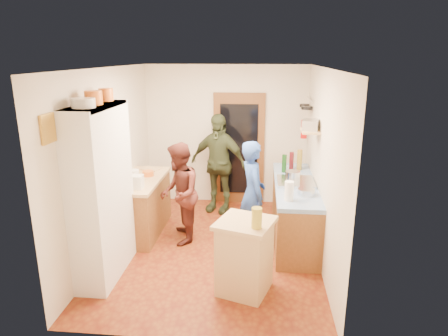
# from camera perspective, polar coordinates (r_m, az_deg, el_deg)

# --- Properties ---
(floor) EXTENTS (3.00, 4.00, 0.02)m
(floor) POSITION_cam_1_polar(r_m,az_deg,el_deg) (6.05, -1.51, -11.40)
(floor) COLOR brown
(floor) RESTS_ON ground
(ceiling) EXTENTS (3.00, 4.00, 0.02)m
(ceiling) POSITION_cam_1_polar(r_m,az_deg,el_deg) (5.38, -1.72, 14.23)
(ceiling) COLOR silver
(ceiling) RESTS_ON ground
(wall_back) EXTENTS (3.00, 0.02, 2.60)m
(wall_back) POSITION_cam_1_polar(r_m,az_deg,el_deg) (7.52, 0.27, 4.68)
(wall_back) COLOR beige
(wall_back) RESTS_ON ground
(wall_front) EXTENTS (3.00, 0.02, 2.60)m
(wall_front) POSITION_cam_1_polar(r_m,az_deg,el_deg) (3.70, -5.45, -7.59)
(wall_front) COLOR beige
(wall_front) RESTS_ON ground
(wall_left) EXTENTS (0.02, 4.00, 2.60)m
(wall_left) POSITION_cam_1_polar(r_m,az_deg,el_deg) (5.95, -16.20, 0.98)
(wall_left) COLOR beige
(wall_left) RESTS_ON ground
(wall_right) EXTENTS (0.02, 4.00, 2.60)m
(wall_right) POSITION_cam_1_polar(r_m,az_deg,el_deg) (5.60, 13.92, 0.23)
(wall_right) COLOR beige
(wall_right) RESTS_ON ground
(door_frame) EXTENTS (0.95, 0.06, 2.10)m
(door_frame) POSITION_cam_1_polar(r_m,az_deg,el_deg) (7.52, 2.14, 2.71)
(door_frame) COLOR brown
(door_frame) RESTS_ON ground
(door_glass) EXTENTS (0.70, 0.02, 1.70)m
(door_glass) POSITION_cam_1_polar(r_m,az_deg,el_deg) (7.48, 2.13, 2.65)
(door_glass) COLOR black
(door_glass) RESTS_ON door_frame
(hutch_body) EXTENTS (0.40, 1.20, 2.20)m
(hutch_body) POSITION_cam_1_polar(r_m,az_deg,el_deg) (5.22, -17.04, -3.46)
(hutch_body) COLOR white
(hutch_body) RESTS_ON ground
(hutch_top_shelf) EXTENTS (0.40, 1.14, 0.04)m
(hutch_top_shelf) POSITION_cam_1_polar(r_m,az_deg,el_deg) (4.98, -18.06, 8.35)
(hutch_top_shelf) COLOR white
(hutch_top_shelf) RESTS_ON hutch_body
(plate_stack) EXTENTS (0.26, 0.26, 0.11)m
(plate_stack) POSITION_cam_1_polar(r_m,az_deg,el_deg) (4.72, -19.45, 8.76)
(plate_stack) COLOR white
(plate_stack) RESTS_ON hutch_top_shelf
(orange_pot_a) EXTENTS (0.20, 0.20, 0.16)m
(orange_pot_a) POSITION_cam_1_polar(r_m,az_deg,el_deg) (4.97, -18.14, 9.52)
(orange_pot_a) COLOR orange
(orange_pot_a) RESTS_ON hutch_top_shelf
(orange_pot_b) EXTENTS (0.18, 0.18, 0.16)m
(orange_pot_b) POSITION_cam_1_polar(r_m,az_deg,el_deg) (5.32, -16.51, 10.01)
(orange_pot_b) COLOR orange
(orange_pot_b) RESTS_ON hutch_top_shelf
(left_counter_base) EXTENTS (0.60, 1.40, 0.85)m
(left_counter_base) POSITION_cam_1_polar(r_m,az_deg,el_deg) (6.52, -11.63, -5.49)
(left_counter_base) COLOR brown
(left_counter_base) RESTS_ON ground
(left_counter_top) EXTENTS (0.64, 1.44, 0.05)m
(left_counter_top) POSITION_cam_1_polar(r_m,az_deg,el_deg) (6.37, -11.86, -1.72)
(left_counter_top) COLOR #D9B779
(left_counter_top) RESTS_ON left_counter_base
(toaster) EXTENTS (0.27, 0.18, 0.20)m
(toaster) POSITION_cam_1_polar(r_m,az_deg,el_deg) (5.90, -12.77, -1.96)
(toaster) COLOR white
(toaster) RESTS_ON left_counter_top
(kettle) EXTENTS (0.20, 0.20, 0.19)m
(kettle) POSITION_cam_1_polar(r_m,az_deg,el_deg) (6.20, -12.79, -1.11)
(kettle) COLOR white
(kettle) RESTS_ON left_counter_top
(orange_bowl) EXTENTS (0.18, 0.18, 0.08)m
(orange_bowl) POSITION_cam_1_polar(r_m,az_deg,el_deg) (6.47, -10.80, -0.76)
(orange_bowl) COLOR orange
(orange_bowl) RESTS_ON left_counter_top
(chopping_board) EXTENTS (0.35, 0.30, 0.02)m
(chopping_board) POSITION_cam_1_polar(r_m,az_deg,el_deg) (6.83, -10.45, -0.11)
(chopping_board) COLOR #D9B779
(chopping_board) RESTS_ON left_counter_top
(right_counter_base) EXTENTS (0.60, 2.20, 0.84)m
(right_counter_base) POSITION_cam_1_polar(r_m,az_deg,el_deg) (6.31, 9.96, -6.16)
(right_counter_base) COLOR brown
(right_counter_base) RESTS_ON ground
(right_counter_top) EXTENTS (0.62, 2.22, 0.06)m
(right_counter_top) POSITION_cam_1_polar(r_m,az_deg,el_deg) (6.16, 10.16, -2.28)
(right_counter_top) COLOR #205AAF
(right_counter_top) RESTS_ON right_counter_base
(hob) EXTENTS (0.55, 0.58, 0.04)m
(hob) POSITION_cam_1_polar(r_m,az_deg,el_deg) (6.12, 10.21, -1.93)
(hob) COLOR silver
(hob) RESTS_ON right_counter_top
(pot_on_hob) EXTENTS (0.22, 0.22, 0.14)m
(pot_on_hob) POSITION_cam_1_polar(r_m,az_deg,el_deg) (6.08, 9.78, -1.11)
(pot_on_hob) COLOR silver
(pot_on_hob) RESTS_ON hob
(bottle_a) EXTENTS (0.09, 0.09, 0.30)m
(bottle_a) POSITION_cam_1_polar(r_m,az_deg,el_deg) (6.60, 8.60, 0.65)
(bottle_a) COLOR #143F14
(bottle_a) RESTS_ON right_counter_top
(bottle_b) EXTENTS (0.07, 0.07, 0.29)m
(bottle_b) POSITION_cam_1_polar(r_m,az_deg,el_deg) (6.80, 9.61, 1.04)
(bottle_b) COLOR #591419
(bottle_b) RESTS_ON right_counter_top
(bottle_c) EXTENTS (0.09, 0.09, 0.35)m
(bottle_c) POSITION_cam_1_polar(r_m,az_deg,el_deg) (6.77, 10.73, 1.15)
(bottle_c) COLOR olive
(bottle_c) RESTS_ON right_counter_top
(paper_towel) EXTENTS (0.15, 0.15, 0.26)m
(paper_towel) POSITION_cam_1_polar(r_m,az_deg,el_deg) (5.34, 9.28, -3.27)
(paper_towel) COLOR white
(paper_towel) RESTS_ON right_counter_top
(mixing_bowl) EXTENTS (0.25, 0.25, 0.09)m
(mixing_bowl) POSITION_cam_1_polar(r_m,az_deg,el_deg) (5.61, 11.65, -3.37)
(mixing_bowl) COLOR silver
(mixing_bowl) RESTS_ON right_counter_top
(island_base) EXTENTS (0.69, 0.69, 0.86)m
(island_base) POSITION_cam_1_polar(r_m,az_deg,el_deg) (4.88, 2.96, -12.76)
(island_base) COLOR #D9B779
(island_base) RESTS_ON ground
(island_top) EXTENTS (0.78, 0.78, 0.05)m
(island_top) POSITION_cam_1_polar(r_m,az_deg,el_deg) (4.68, 3.04, -7.86)
(island_top) COLOR #D9B779
(island_top) RESTS_ON island_base
(cutting_board) EXTENTS (0.42, 0.38, 0.02)m
(cutting_board) POSITION_cam_1_polar(r_m,az_deg,el_deg) (4.73, 2.69, -7.43)
(cutting_board) COLOR white
(cutting_board) RESTS_ON island_top
(oil_jar) EXTENTS (0.15, 0.15, 0.24)m
(oil_jar) POSITION_cam_1_polar(r_m,az_deg,el_deg) (4.46, 4.70, -7.12)
(oil_jar) COLOR #AD9E2D
(oil_jar) RESTS_ON island_top
(pan_rail) EXTENTS (0.02, 0.65, 0.02)m
(pan_rail) POSITION_cam_1_polar(r_m,az_deg,el_deg) (6.94, 12.17, 9.64)
(pan_rail) COLOR silver
(pan_rail) RESTS_ON wall_right
(pan_hang_a) EXTENTS (0.18, 0.18, 0.05)m
(pan_hang_a) POSITION_cam_1_polar(r_m,az_deg,el_deg) (6.78, 11.76, 8.41)
(pan_hang_a) COLOR black
(pan_hang_a) RESTS_ON pan_rail
(pan_hang_b) EXTENTS (0.16, 0.16, 0.05)m
(pan_hang_b) POSITION_cam_1_polar(r_m,az_deg,el_deg) (6.98, 11.58, 8.47)
(pan_hang_b) COLOR black
(pan_hang_b) RESTS_ON pan_rail
(pan_hang_c) EXTENTS (0.17, 0.17, 0.05)m
(pan_hang_c) POSITION_cam_1_polar(r_m,az_deg,el_deg) (7.17, 11.42, 8.75)
(pan_hang_c) COLOR black
(pan_hang_c) RESTS_ON pan_rail
(wall_shelf) EXTENTS (0.26, 0.42, 0.03)m
(wall_shelf) POSITION_cam_1_polar(r_m,az_deg,el_deg) (5.92, 12.23, 5.17)
(wall_shelf) COLOR #D9B779
(wall_shelf) RESTS_ON wall_right
(radio) EXTENTS (0.28, 0.34, 0.15)m
(radio) POSITION_cam_1_polar(r_m,az_deg,el_deg) (5.91, 12.29, 6.03)
(radio) COLOR silver
(radio) RESTS_ON wall_shelf
(ext_bracket) EXTENTS (0.06, 0.10, 0.04)m
(ext_bracket) POSITION_cam_1_polar(r_m,az_deg,el_deg) (7.20, 11.82, 5.05)
(ext_bracket) COLOR black
(ext_bracket) RESTS_ON wall_right
(fire_extinguisher) EXTENTS (0.11, 0.11, 0.32)m
(fire_extinguisher) POSITION_cam_1_polar(r_m,az_deg,el_deg) (7.19, 11.36, 5.46)
(fire_extinguisher) COLOR red
(fire_extinguisher) RESTS_ON wall_right
(picture_frame) EXTENTS (0.03, 0.25, 0.30)m
(picture_frame) POSITION_cam_1_polar(r_m,az_deg,el_deg) (4.41, -23.86, 5.17)
(picture_frame) COLOR gold
(picture_frame) RESTS_ON wall_left
(person_hob) EXTENTS (0.54, 0.67, 1.58)m
(person_hob) POSITION_cam_1_polar(r_m,az_deg,el_deg) (5.89, 4.44, -3.72)
(person_hob) COLOR #27499C
(person_hob) RESTS_ON ground
(person_left) EXTENTS (0.70, 0.84, 1.54)m
(person_left) POSITION_cam_1_polar(r_m,az_deg,el_deg) (6.03, -6.15, -3.54)
(person_left) COLOR #4D201A
(person_left) RESTS_ON ground
(person_back) EXTENTS (1.13, 0.74, 1.79)m
(person_back) POSITION_cam_1_polar(r_m,az_deg,el_deg) (7.11, -0.78, 0.65)
(person_back) COLOR #313A22
(person_back) RESTS_ON ground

